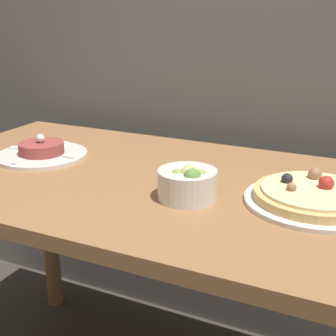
{
  "coord_description": "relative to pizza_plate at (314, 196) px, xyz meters",
  "views": [
    {
      "loc": [
        0.48,
        -0.62,
        1.15
      ],
      "look_at": [
        0.02,
        0.34,
        0.78
      ],
      "focal_mm": 50.0,
      "sensor_mm": 36.0,
      "label": 1
    }
  ],
  "objects": [
    {
      "name": "pizza_plate",
      "position": [
        0.0,
        0.0,
        0.0
      ],
      "size": [
        0.3,
        0.3,
        0.06
      ],
      "color": "silver",
      "rests_on": "dining_table"
    },
    {
      "name": "tartare_plate",
      "position": [
        -0.76,
        0.01,
        -0.0
      ],
      "size": [
        0.26,
        0.26,
        0.07
      ],
      "color": "silver",
      "rests_on": "dining_table"
    },
    {
      "name": "small_bowl",
      "position": [
        -0.26,
        -0.09,
        0.02
      ],
      "size": [
        0.13,
        0.13,
        0.08
      ],
      "color": "silver",
      "rests_on": "dining_table"
    },
    {
      "name": "dining_table",
      "position": [
        -0.37,
        -0.01,
        -0.12
      ],
      "size": [
        1.4,
        0.72,
        0.74
      ],
      "color": "olive",
      "rests_on": "ground_plane"
    }
  ]
}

